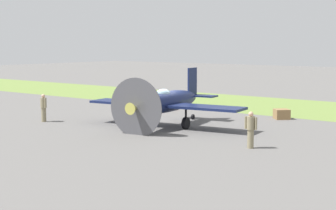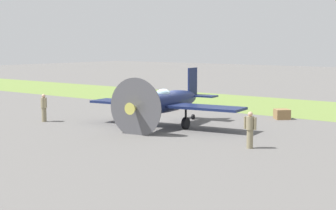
% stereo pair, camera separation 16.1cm
% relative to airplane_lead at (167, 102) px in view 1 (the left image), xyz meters
% --- Properties ---
extents(ground_plane, '(160.00, 160.00, 0.00)m').
position_rel_airplane_lead_xyz_m(ground_plane, '(0.73, -0.33, -1.45)').
color(ground_plane, '#605E5B').
extents(grass_verge, '(120.00, 11.00, 0.01)m').
position_rel_airplane_lead_xyz_m(grass_verge, '(0.73, -13.33, -1.45)').
color(grass_verge, olive).
rests_on(grass_verge, ground).
extents(airplane_lead, '(9.81, 7.80, 3.47)m').
position_rel_airplane_lead_xyz_m(airplane_lead, '(0.00, 0.00, 0.00)').
color(airplane_lead, '#141E47').
rests_on(airplane_lead, ground).
extents(ground_crew_chief, '(0.63, 0.38, 1.73)m').
position_rel_airplane_lead_xyz_m(ground_crew_chief, '(-7.15, 2.75, -0.54)').
color(ground_crew_chief, '#847A5B').
rests_on(ground_crew_chief, ground).
extents(ground_crew_mechanic, '(0.61, 0.38, 1.73)m').
position_rel_airplane_lead_xyz_m(ground_crew_mechanic, '(7.20, 3.24, -0.54)').
color(ground_crew_mechanic, '#847A5B').
rests_on(ground_crew_mechanic, ground).
extents(fuel_drum, '(0.60, 0.60, 0.90)m').
position_rel_airplane_lead_xyz_m(fuel_drum, '(4.78, -6.00, -1.00)').
color(fuel_drum, maroon).
rests_on(fuel_drum, ground).
extents(supply_crate, '(1.27, 1.27, 0.64)m').
position_rel_airplane_lead_xyz_m(supply_crate, '(-3.94, -6.99, -1.13)').
color(supply_crate, olive).
rests_on(supply_crate, ground).
extents(runway_marker_cone, '(0.36, 0.36, 0.44)m').
position_rel_airplane_lead_xyz_m(runway_marker_cone, '(5.39, -9.09, -1.23)').
color(runway_marker_cone, orange).
rests_on(runway_marker_cone, ground).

